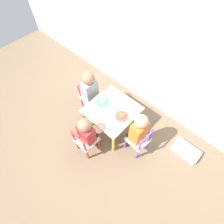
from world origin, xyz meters
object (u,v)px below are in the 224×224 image
Objects in this scene: plate_right at (122,116)px; plate_left at (103,102)px; storage_bin at (186,151)px; chair_red at (85,141)px; child_right at (138,130)px; child_left at (90,89)px; chair_purple at (139,141)px; kids_table at (112,112)px; child_front at (87,132)px; chair_pink at (89,96)px.

plate_right is 0.34m from plate_left.
chair_red is at bearing -139.92° from storage_bin.
child_right is 1.02× the size of child_left.
plate_right and plate_left have the same top height.
storage_bin is (1.47, 0.33, -0.41)m from child_left.
chair_purple is at bearing -2.67° from plate_left.
kids_table is at bearing -90.00° from child_right.
child_front is at bearing -132.90° from child_left.
plate_right is 0.48× the size of storage_bin.
child_right reaches higher than kids_table.
chair_pink is 0.68× the size of child_left.
plate_left reaches higher than kids_table.
kids_table is at bearing -90.00° from child_front.
kids_table is 0.18m from plate_right.
kids_table is at bearing -90.00° from child_left.
child_right reaches higher than storage_bin.
chair_purple reaches higher than storage_bin.
plate_right is at bearing -88.76° from child_left.
child_right is at bearing -90.00° from chair_purple.
child_front is (0.00, 0.06, 0.17)m from chair_red.
chair_pink reaches higher than plate_right.
chair_purple is 3.07× the size of plate_right.
child_left is at bearing -90.00° from chair_pink.
plate_left is at bearing -69.07° from child_front.
kids_table is 0.52m from chair_red.
child_front reaches higher than plate_left.
chair_red is at bearing -90.60° from kids_table.
storage_bin is at bearing -73.43° from chair_pink.
child_left is at bearing 176.74° from plate_right.
chair_pink is 0.39m from plate_left.
child_front is at bearing -69.67° from plate_left.
chair_purple is at bearing -142.90° from storage_bin.
child_right is 2.22× the size of storage_bin.
child_left is (0.06, -0.00, 0.21)m from chair_pink.
plate_right is at bearing -156.91° from storage_bin.
child_front is at bearing -111.37° from plate_right.
child_front is at bearing -90.60° from kids_table.
chair_pink and chair_red have the same top height.
chair_red is 0.69m from child_right.
chair_pink is 0.74m from chair_red.
kids_table is at bearing -0.00° from plate_left.
chair_red is 0.73m from child_left.
chair_red is at bearing -72.06° from plate_left.
chair_pink is at bearing 173.25° from plate_left.
storage_bin is at bearing 127.51° from child_right.
plate_left is (-0.34, 0.00, 0.00)m from plate_right.
chair_purple is 0.22m from child_right.
chair_red reaches higher than kids_table.
child_left is 1.57m from storage_bin.
chair_purple is 0.39m from plate_right.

